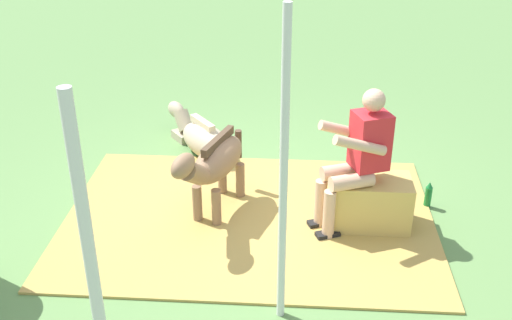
{
  "coord_description": "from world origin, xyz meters",
  "views": [
    {
      "loc": [
        -0.45,
        5.21,
        3.22
      ],
      "look_at": [
        -0.09,
        0.05,
        0.55
      ],
      "focal_mm": 43.01,
      "sensor_mm": 36.0,
      "label": 1
    }
  ],
  "objects_px": {
    "person_seated": "(357,155)",
    "pony_lying": "(202,138)",
    "pony_standing": "(214,163)",
    "tent_pole_left": "(284,178)",
    "soda_bottle": "(428,195)",
    "hay_bale": "(370,203)"
  },
  "relations": [
    {
      "from": "soda_bottle",
      "to": "pony_standing",
      "type": "bearing_deg",
      "value": 7.24
    },
    {
      "from": "pony_standing",
      "to": "pony_lying",
      "type": "bearing_deg",
      "value": -76.28
    },
    {
      "from": "hay_bale",
      "to": "soda_bottle",
      "type": "distance_m",
      "value": 0.73
    },
    {
      "from": "person_seated",
      "to": "soda_bottle",
      "type": "height_order",
      "value": "person_seated"
    },
    {
      "from": "pony_standing",
      "to": "soda_bottle",
      "type": "xyz_separation_m",
      "value": [
        -2.08,
        -0.26,
        -0.42
      ]
    },
    {
      "from": "soda_bottle",
      "to": "tent_pole_left",
      "type": "relative_size",
      "value": 0.12
    },
    {
      "from": "pony_lying",
      "to": "tent_pole_left",
      "type": "distance_m",
      "value": 3.08
    },
    {
      "from": "person_seated",
      "to": "pony_lying",
      "type": "distance_m",
      "value": 2.27
    },
    {
      "from": "pony_standing",
      "to": "soda_bottle",
      "type": "distance_m",
      "value": 2.14
    },
    {
      "from": "pony_standing",
      "to": "person_seated",
      "type": "bearing_deg",
      "value": 173.29
    },
    {
      "from": "hay_bale",
      "to": "pony_lying",
      "type": "bearing_deg",
      "value": -38.83
    },
    {
      "from": "pony_lying",
      "to": "soda_bottle",
      "type": "bearing_deg",
      "value": 156.19
    },
    {
      "from": "pony_lying",
      "to": "soda_bottle",
      "type": "distance_m",
      "value": 2.63
    },
    {
      "from": "tent_pole_left",
      "to": "soda_bottle",
      "type": "bearing_deg",
      "value": -130.09
    },
    {
      "from": "hay_bale",
      "to": "pony_lying",
      "type": "relative_size",
      "value": 0.6
    },
    {
      "from": "person_seated",
      "to": "tent_pole_left",
      "type": "relative_size",
      "value": 0.57
    },
    {
      "from": "hay_bale",
      "to": "pony_lying",
      "type": "height_order",
      "value": "hay_bale"
    },
    {
      "from": "pony_standing",
      "to": "tent_pole_left",
      "type": "bearing_deg",
      "value": 115.71
    },
    {
      "from": "hay_bale",
      "to": "tent_pole_left",
      "type": "distance_m",
      "value": 1.79
    },
    {
      "from": "pony_standing",
      "to": "pony_lying",
      "type": "height_order",
      "value": "pony_standing"
    },
    {
      "from": "person_seated",
      "to": "pony_lying",
      "type": "height_order",
      "value": "person_seated"
    },
    {
      "from": "hay_bale",
      "to": "person_seated",
      "type": "height_order",
      "value": "person_seated"
    }
  ]
}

